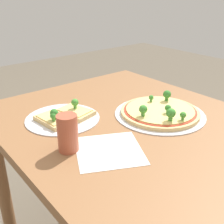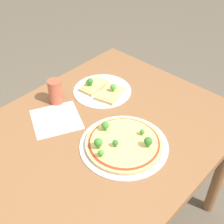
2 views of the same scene
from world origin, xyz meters
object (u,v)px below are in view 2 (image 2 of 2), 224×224
Objects in this scene: dining_table at (88,156)px; drinking_cup at (55,92)px; pizza_tray_slice at (102,90)px; pizza_tray_whole at (124,143)px.

drinking_cup reaches higher than dining_table.
pizza_tray_slice is (-0.28, -0.19, 0.10)m from dining_table.
dining_table is 4.53× the size of pizza_tray_slice.
pizza_tray_whole reaches higher than dining_table.
drinking_cup is (-0.00, -0.41, 0.05)m from pizza_tray_whole.
pizza_tray_whole is 3.00× the size of drinking_cup.
dining_table is 0.36m from pizza_tray_slice.
pizza_tray_slice is (-0.20, -0.31, -0.00)m from pizza_tray_whole.
drinking_cup is (0.20, -0.10, 0.05)m from pizza_tray_slice.
pizza_tray_whole is 0.42m from drinking_cup.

